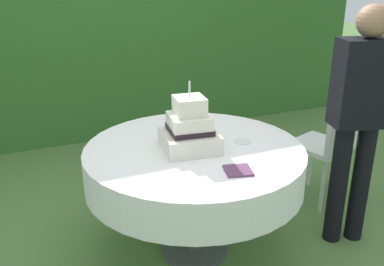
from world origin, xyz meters
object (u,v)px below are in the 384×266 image
at_px(napkin_stack, 238,170).
at_px(standing_person, 360,113).
at_px(serving_plate_far, 242,142).
at_px(garden_chair, 329,140).
at_px(cake_table, 194,165).
at_px(serving_plate_near, 183,122).
at_px(wedding_cake, 190,130).

height_order(napkin_stack, standing_person, standing_person).
distance_m(serving_plate_far, garden_chair, 0.97).
xyz_separation_m(cake_table, garden_chair, (1.22, 0.18, -0.10)).
bearing_deg(standing_person, serving_plate_near, 141.23).
distance_m(serving_plate_near, napkin_stack, 0.85).
relative_size(wedding_cake, garden_chair, 0.48).
xyz_separation_m(napkin_stack, standing_person, (0.94, 0.12, 0.17)).
relative_size(serving_plate_near, garden_chair, 0.16).
relative_size(napkin_stack, garden_chair, 0.16).
xyz_separation_m(garden_chair, standing_person, (-0.20, -0.46, 0.39)).
bearing_deg(garden_chair, cake_table, -171.52).
height_order(serving_plate_far, napkin_stack, napkin_stack).
relative_size(serving_plate_far, standing_person, 0.07).
bearing_deg(cake_table, napkin_stack, -78.08).
bearing_deg(cake_table, standing_person, -15.37).
xyz_separation_m(serving_plate_far, garden_chair, (0.91, 0.23, -0.22)).
relative_size(wedding_cake, serving_plate_near, 3.06).
height_order(wedding_cake, garden_chair, wedding_cake).
relative_size(cake_table, wedding_cake, 3.21).
height_order(serving_plate_far, garden_chair, garden_chair).
relative_size(serving_plate_far, napkin_stack, 0.74).
bearing_deg(standing_person, cake_table, 164.63).
distance_m(wedding_cake, napkin_stack, 0.43).
bearing_deg(napkin_stack, serving_plate_far, 57.60).
bearing_deg(serving_plate_far, serving_plate_near, 111.87).
bearing_deg(cake_table, serving_plate_near, 76.11).
height_order(garden_chair, standing_person, standing_person).
relative_size(cake_table, napkin_stack, 9.53).
bearing_deg(garden_chair, napkin_stack, -152.89).
xyz_separation_m(napkin_stack, garden_chair, (1.14, 0.58, -0.22)).
xyz_separation_m(wedding_cake, napkin_stack, (0.12, -0.40, -0.12)).
relative_size(garden_chair, standing_person, 0.56).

